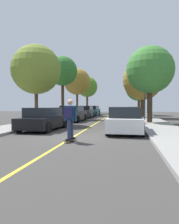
# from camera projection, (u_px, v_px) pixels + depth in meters

# --- Properties ---
(ground) EXTENTS (80.00, 80.00, 0.00)m
(ground) POSITION_uv_depth(u_px,v_px,m) (71.00, 138.00, 10.06)
(ground) COLOR #3D3A38
(sidewalk_right) EXTENTS (2.37, 56.00, 0.14)m
(sidewalk_right) POSITION_uv_depth(u_px,v_px,m) (178.00, 139.00, 9.26)
(sidewalk_right) COLOR gray
(sidewalk_right) RESTS_ON ground
(center_line) EXTENTS (0.12, 39.20, 0.01)m
(center_line) POSITION_uv_depth(u_px,v_px,m) (87.00, 129.00, 14.00)
(center_line) COLOR gold
(center_line) RESTS_ON ground
(parked_car_left_nearest) EXTENTS (2.02, 4.33, 1.38)m
(parked_car_left_nearest) POSITION_uv_depth(u_px,v_px,m) (44.00, 119.00, 13.28)
(parked_car_left_nearest) COLOR black
(parked_car_left_nearest) RESTS_ON ground
(parked_car_left_near) EXTENTS (2.11, 4.33, 1.48)m
(parked_car_left_near) POSITION_uv_depth(u_px,v_px,m) (72.00, 114.00, 20.28)
(parked_car_left_near) COLOR black
(parked_car_left_near) RESTS_ON ground
(parked_car_left_far) EXTENTS (1.97, 4.34, 1.42)m
(parked_car_left_far) POSITION_uv_depth(u_px,v_px,m) (84.00, 112.00, 26.14)
(parked_car_left_far) COLOR #38383D
(parked_car_left_far) RESTS_ON ground
(parked_car_left_farthest) EXTENTS (1.98, 4.64, 1.43)m
(parked_car_left_farthest) POSITION_uv_depth(u_px,v_px,m) (92.00, 111.00, 32.03)
(parked_car_left_farthest) COLOR #196066
(parked_car_left_farthest) RESTS_ON ground
(parked_car_right_nearest) EXTENTS (2.00, 4.56, 1.44)m
(parked_car_right_nearest) POSITION_uv_depth(u_px,v_px,m) (126.00, 120.00, 12.07)
(parked_car_right_nearest) COLOR white
(parked_car_right_nearest) RESTS_ON ground
(parked_car_right_near) EXTENTS (2.09, 4.65, 1.33)m
(parked_car_right_near) POSITION_uv_depth(u_px,v_px,m) (126.00, 116.00, 18.05)
(parked_car_right_near) COLOR navy
(parked_car_right_near) RESTS_ON ground
(street_tree_left_nearest) EXTENTS (3.82, 3.82, 6.05)m
(street_tree_left_nearest) POSITION_uv_depth(u_px,v_px,m) (36.00, 70.00, 16.67)
(street_tree_left_nearest) COLOR #4C3823
(street_tree_left_nearest) RESTS_ON sidewalk_left
(street_tree_left_near) EXTENTS (3.22, 3.22, 6.73)m
(street_tree_left_near) POSITION_uv_depth(u_px,v_px,m) (63.00, 71.00, 23.56)
(street_tree_left_near) COLOR #3D2D1E
(street_tree_left_near) RESTS_ON sidewalk_left
(street_tree_left_far) EXTENTS (3.73, 3.73, 6.57)m
(street_tree_left_far) POSITION_uv_depth(u_px,v_px,m) (77.00, 82.00, 30.53)
(street_tree_left_far) COLOR #3D2D1E
(street_tree_left_far) RESTS_ON sidewalk_left
(street_tree_left_farthest) EXTENTS (3.64, 3.64, 6.47)m
(street_tree_left_farthest) POSITION_uv_depth(u_px,v_px,m) (87.00, 87.00, 38.33)
(street_tree_left_farthest) COLOR #4C3823
(street_tree_left_farthest) RESTS_ON sidewalk_left
(street_tree_right_nearest) EXTENTS (3.82, 3.82, 6.14)m
(street_tree_right_nearest) POSITION_uv_depth(u_px,v_px,m) (150.00, 70.00, 17.37)
(street_tree_right_nearest) COLOR #3D2D1E
(street_tree_right_nearest) RESTS_ON sidewalk_right
(street_tree_right_near) EXTENTS (4.64, 4.64, 6.63)m
(street_tree_right_near) POSITION_uv_depth(u_px,v_px,m) (143.00, 80.00, 25.41)
(street_tree_right_near) COLOR #3D2D1E
(street_tree_right_near) RESTS_ON sidewalk_right
(street_tree_right_far) EXTENTS (4.11, 4.11, 6.11)m
(street_tree_right_far) POSITION_uv_depth(u_px,v_px,m) (139.00, 87.00, 32.31)
(street_tree_right_far) COLOR #4C3823
(street_tree_right_far) RESTS_ON sidewalk_right
(fire_hydrant) EXTENTS (0.20, 0.20, 0.70)m
(fire_hydrant) POSITION_uv_depth(u_px,v_px,m) (24.00, 121.00, 13.89)
(fire_hydrant) COLOR #B2140F
(fire_hydrant) RESTS_ON sidewalk_left
(streetlamp) EXTENTS (0.36, 0.24, 6.14)m
(streetlamp) POSITION_uv_depth(u_px,v_px,m) (145.00, 83.00, 20.51)
(streetlamp) COLOR #38383D
(streetlamp) RESTS_ON sidewalk_right
(skateboard) EXTENTS (0.37, 0.87, 0.10)m
(skateboard) POSITION_uv_depth(u_px,v_px,m) (70.00, 140.00, 8.99)
(skateboard) COLOR black
(skateboard) RESTS_ON ground
(skateboarder) EXTENTS (0.59, 0.71, 1.67)m
(skateboarder) POSITION_uv_depth(u_px,v_px,m) (70.00, 117.00, 8.93)
(skateboarder) COLOR black
(skateboarder) RESTS_ON skateboard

